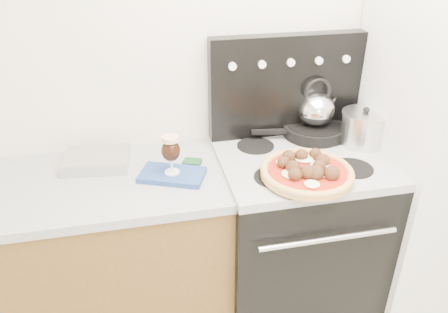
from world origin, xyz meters
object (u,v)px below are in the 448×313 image
object	(u,v)px
stock_pot	(363,129)
skillet	(314,130)
fridge	(440,139)
base_cabinet	(72,269)
stove_body	(294,238)
tea_kettle	(316,106)
oven_mitt	(172,175)
pizza_pan	(306,177)
pizza	(307,170)
beer_glass	(171,155)

from	to	relation	value
stock_pot	skillet	bearing A→B (deg)	144.06
fridge	skillet	world-z (taller)	fridge
base_cabinet	stock_pot	distance (m)	1.55
skillet	stove_body	bearing A→B (deg)	-124.36
skillet	tea_kettle	world-z (taller)	tea_kettle
skillet	oven_mitt	bearing A→B (deg)	-163.02
pizza_pan	oven_mitt	bearing A→B (deg)	163.54
oven_mitt	skillet	world-z (taller)	skillet
base_cabinet	pizza	xyz separation A→B (m)	(1.05, -0.21, 0.53)
beer_glass	pizza_pan	bearing A→B (deg)	-16.46
base_cabinet	pizza_pan	distance (m)	1.18
stove_body	pizza	size ratio (longest dim) A/B	2.26
base_cabinet	stove_body	size ratio (longest dim) A/B	1.65
stove_body	beer_glass	world-z (taller)	beer_glass
oven_mitt	beer_glass	world-z (taller)	beer_glass
skillet	stock_pot	bearing A→B (deg)	-35.94
oven_mitt	beer_glass	size ratio (longest dim) A/B	1.56
beer_glass	pizza	size ratio (longest dim) A/B	0.45
tea_kettle	skillet	bearing A→B (deg)	0.00
pizza_pan	pizza	size ratio (longest dim) A/B	0.90
stove_body	stock_pot	distance (m)	0.65
fridge	pizza_pan	xyz separation A→B (m)	(-0.75, -0.16, -0.02)
beer_glass	pizza	distance (m)	0.58
pizza	fridge	bearing A→B (deg)	11.91
stock_pot	base_cabinet	bearing A→B (deg)	-178.27
skillet	stock_pot	xyz separation A→B (m)	(0.19, -0.14, 0.05)
oven_mitt	base_cabinet	bearing A→B (deg)	174.86
beer_glass	tea_kettle	world-z (taller)	tea_kettle
oven_mitt	pizza_pan	bearing A→B (deg)	-16.46
skillet	pizza_pan	bearing A→B (deg)	-116.25
base_cabinet	tea_kettle	world-z (taller)	tea_kettle
skillet	stock_pot	size ratio (longest dim) A/B	1.46
fridge	beer_glass	bearing A→B (deg)	179.79
stove_body	pizza	bearing A→B (deg)	-105.51
oven_mitt	tea_kettle	distance (m)	0.80
base_cabinet	fridge	distance (m)	1.88
stove_body	tea_kettle	size ratio (longest dim) A/B	4.30
base_cabinet	stock_pot	size ratio (longest dim) A/B	6.84
tea_kettle	stock_pot	world-z (taller)	tea_kettle
tea_kettle	stock_pot	distance (m)	0.25
skillet	tea_kettle	distance (m)	0.13
pizza	stock_pot	world-z (taller)	stock_pot
oven_mitt	pizza_pan	world-z (taller)	pizza_pan
fridge	pizza	bearing A→B (deg)	-168.09
base_cabinet	fridge	world-z (taller)	fridge
base_cabinet	stock_pot	bearing A→B (deg)	1.73
pizza	tea_kettle	size ratio (longest dim) A/B	1.90
fridge	beer_glass	world-z (taller)	fridge
beer_glass	pizza_pan	world-z (taller)	beer_glass
pizza_pan	pizza	bearing A→B (deg)	0.00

